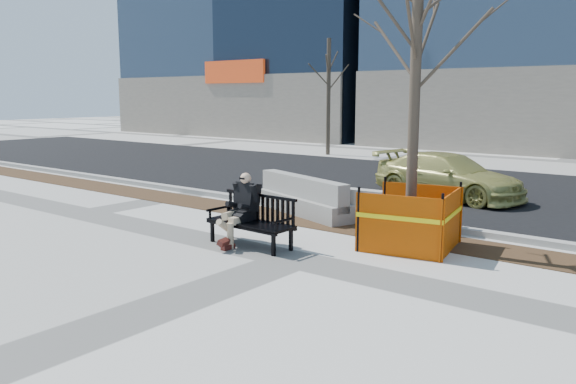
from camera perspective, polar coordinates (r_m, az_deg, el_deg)
name	(u,v)px	position (r m, az deg, el deg)	size (l,w,h in m)	color
ground	(294,259)	(9.83, 0.59, -6.60)	(120.00, 120.00, 0.00)	beige
mulch_strip	(372,231)	(11.93, 8.23, -3.80)	(40.00, 1.20, 0.02)	#47301C
asphalt_street	(481,192)	(17.49, 18.43, 0.03)	(60.00, 10.40, 0.01)	black
curb	(394,220)	(12.73, 10.38, -2.76)	(60.00, 0.25, 0.12)	#9E9B93
bench	(251,246)	(10.69, -3.69, -5.30)	(1.77, 0.64, 0.94)	black
seated_man	(243,243)	(10.89, -4.43, -5.03)	(0.56, 0.93, 1.30)	black
tree_fence	(409,247)	(10.82, 11.81, -5.31)	(2.31, 2.31, 5.77)	#D84900
sedan	(447,198)	(16.13, 15.36, -0.60)	(1.69, 4.15, 1.20)	tan
jersey_barrier_left	(303,214)	(13.51, 1.44, -2.17)	(3.09, 0.62, 0.89)	gray
jersey_barrier_right	(396,227)	(12.40, 10.51, -3.38)	(2.55, 0.51, 0.73)	#A5A29B
far_tree_left	(328,155)	(27.19, 3.92, 3.69)	(2.11, 2.11, 5.70)	#4A3E2F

